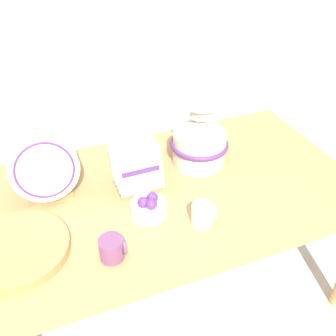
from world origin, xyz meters
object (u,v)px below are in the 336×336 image
dish_rack_round_plates (44,169)px  dish_rack_square_plates (136,170)px  mug_cream_glaze (204,214)px  mug_plum_glaze (113,248)px  ceramic_vase (200,138)px  wicker_charger_stack (18,249)px  fruit_bowl (149,207)px

dish_rack_round_plates → dish_rack_square_plates: size_ratio=1.38×
dish_rack_round_plates → mug_cream_glaze: bearing=-36.8°
dish_rack_square_plates → mug_plum_glaze: dish_rack_square_plates is taller
ceramic_vase → wicker_charger_stack: 0.84m
dish_rack_round_plates → dish_rack_square_plates: 0.36m
wicker_charger_stack → dish_rack_round_plates: bearing=62.5°
fruit_bowl → mug_cream_glaze: bearing=-34.9°
dish_rack_round_plates → fruit_bowl: (0.33, -0.26, -0.09)m
ceramic_vase → wicker_charger_stack: size_ratio=0.86×
dish_rack_square_plates → mug_plum_glaze: 0.39m
wicker_charger_stack → dish_rack_square_plates: bearing=21.9°
mug_plum_glaze → fruit_bowl: size_ratio=0.65×
dish_rack_round_plates → mug_plum_glaze: bearing=-69.8°
mug_cream_glaze → fruit_bowl: (-0.17, 0.12, -0.01)m
mug_plum_glaze → mug_cream_glaze: size_ratio=1.00×
wicker_charger_stack → mug_cream_glaze: 0.65m
mug_plum_glaze → mug_cream_glaze: (0.35, 0.04, 0.00)m
ceramic_vase → dish_rack_square_plates: size_ratio=1.47×
mug_plum_glaze → dish_rack_square_plates: bearing=59.8°
mug_plum_glaze → mug_cream_glaze: same height
dish_rack_round_plates → mug_cream_glaze: (0.50, -0.38, -0.09)m
dish_rack_round_plates → wicker_charger_stack: (-0.14, -0.28, -0.11)m
mug_cream_glaze → ceramic_vase: bearing=67.2°
dish_rack_square_plates → ceramic_vase: bearing=11.1°
ceramic_vase → mug_cream_glaze: ceramic_vase is taller
ceramic_vase → dish_rack_square_plates: bearing=-168.9°
ceramic_vase → mug_plum_glaze: 0.64m
mug_plum_glaze → fruit_bowl: (0.18, 0.15, -0.01)m
ceramic_vase → dish_rack_round_plates: (-0.65, 0.02, 0.00)m
ceramic_vase → mug_plum_glaze: ceramic_vase is taller
dish_rack_square_plates → wicker_charger_stack: size_ratio=0.58×
wicker_charger_stack → mug_plum_glaze: 0.33m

